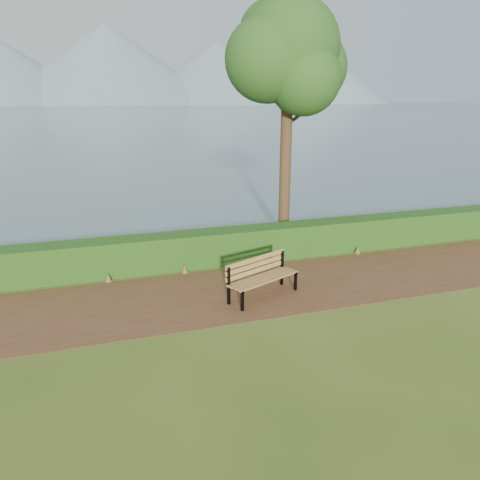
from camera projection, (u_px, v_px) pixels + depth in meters
name	position (u px, v px, depth m)	size (l,w,h in m)	color
ground	(245.00, 296.00, 11.74)	(140.00, 140.00, 0.00)	#435C1A
path	(241.00, 291.00, 12.02)	(40.00, 3.40, 0.01)	#572E1D
hedge	(217.00, 247.00, 13.96)	(32.00, 0.85, 1.00)	#204915
water	(88.00, 107.00, 248.13)	(700.00, 510.00, 0.00)	#476573
mountains	(70.00, 68.00, 370.12)	(585.00, 190.00, 70.00)	slate
bench	(261.00, 275.00, 11.59)	(2.04, 1.32, 0.99)	black
tree	(288.00, 54.00, 14.82)	(4.22, 3.46, 8.21)	#3C2A18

